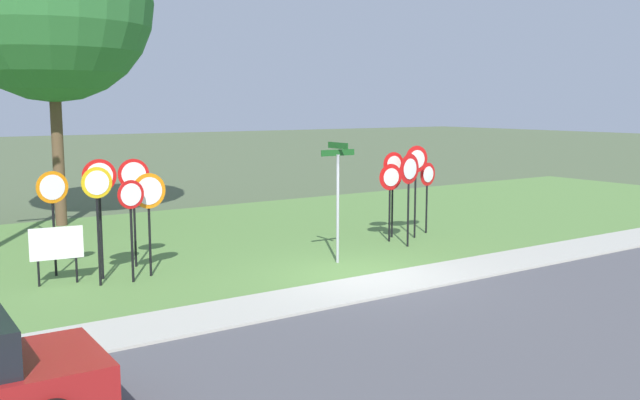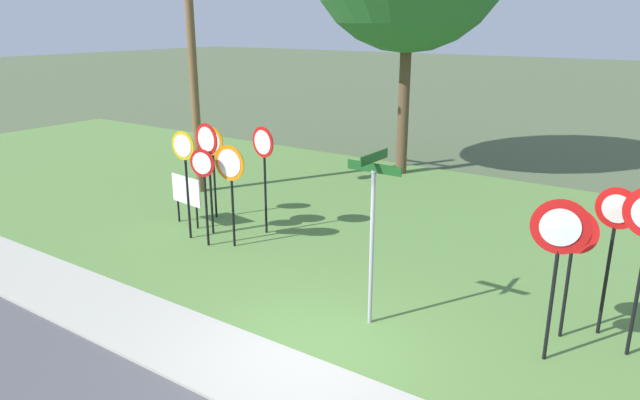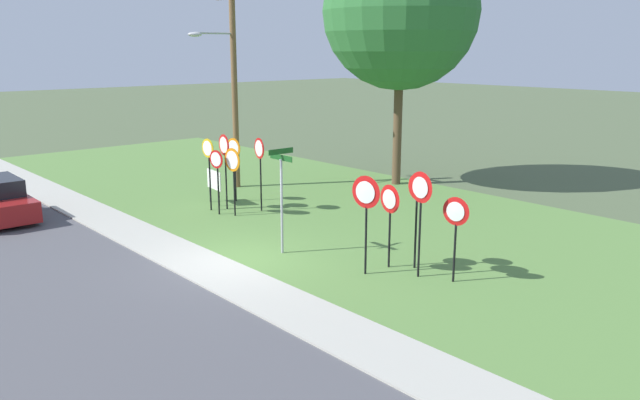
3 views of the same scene
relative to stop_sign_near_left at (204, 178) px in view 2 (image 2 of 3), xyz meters
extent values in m
plane|color=#4C5B3D|center=(4.51, -2.39, -1.64)|extent=(160.00, 160.00, 0.00)
cube|color=#ADAA9E|center=(4.51, -3.19, -1.61)|extent=(44.00, 1.60, 0.06)
cube|color=#567F3D|center=(4.51, 3.61, -1.62)|extent=(44.00, 12.00, 0.04)
cylinder|color=black|center=(0.00, 0.03, -0.61)|extent=(0.06, 0.06, 1.98)
cylinder|color=red|center=(0.00, -0.01, 0.33)|extent=(0.62, 0.13, 0.62)
cylinder|color=white|center=(0.00, -0.03, 0.33)|extent=(0.48, 0.09, 0.49)
cylinder|color=black|center=(-0.68, 0.13, -0.46)|extent=(0.06, 0.06, 2.27)
cylinder|color=gold|center=(-0.68, 0.09, 0.62)|extent=(0.66, 0.06, 0.66)
cylinder|color=white|center=(-0.68, 0.07, 0.62)|extent=(0.51, 0.04, 0.51)
cylinder|color=black|center=(0.52, 0.33, -0.60)|extent=(0.06, 0.06, 2.00)
cylinder|color=orange|center=(0.52, 0.29, 0.34)|extent=(0.79, 0.08, 0.79)
cylinder|color=white|center=(0.52, 0.28, 0.34)|extent=(0.62, 0.05, 0.62)
cylinder|color=black|center=(-1.25, 1.56, -0.56)|extent=(0.06, 0.06, 2.07)
cylinder|color=orange|center=(-1.25, 1.52, 0.42)|extent=(0.72, 0.11, 0.72)
cylinder|color=white|center=(-1.25, 1.51, 0.42)|extent=(0.56, 0.08, 0.56)
cylinder|color=black|center=(0.56, 1.42, -0.46)|extent=(0.06, 0.06, 2.28)
cylinder|color=red|center=(0.56, 1.38, 0.63)|extent=(0.71, 0.15, 0.72)
cylinder|color=white|center=(0.56, 1.36, 0.63)|extent=(0.55, 0.11, 0.56)
cylinder|color=black|center=(-0.47, 0.65, -0.42)|extent=(0.06, 0.06, 2.36)
cylinder|color=red|center=(-0.47, 0.61, 0.70)|extent=(0.73, 0.10, 0.74)
cylinder|color=white|center=(-0.47, 0.60, 0.70)|extent=(0.57, 0.07, 0.57)
cylinder|color=black|center=(8.04, 0.86, -0.49)|extent=(0.06, 0.06, 2.22)
cone|color=red|center=(8.04, 0.82, 0.56)|extent=(0.66, 0.14, 0.66)
cone|color=silver|center=(8.04, 0.80, 0.56)|extent=(0.45, 0.09, 0.45)
cylinder|color=black|center=(7.52, -0.43, -0.49)|extent=(0.06, 0.06, 2.21)
cone|color=red|center=(7.52, -0.47, 0.53)|extent=(0.81, 0.18, 0.82)
cone|color=white|center=(7.52, -0.49, 0.53)|extent=(0.55, 0.12, 0.56)
cylinder|color=black|center=(7.56, 0.40, -0.65)|extent=(0.06, 0.06, 1.91)
cone|color=red|center=(7.56, 0.36, 0.23)|extent=(0.74, 0.12, 0.74)
cone|color=silver|center=(7.56, 0.34, 0.23)|extent=(0.50, 0.08, 0.50)
cylinder|color=black|center=(8.53, 0.42, -0.41)|extent=(0.06, 0.06, 2.37)
cylinder|color=#9EA0A8|center=(4.78, -0.96, -0.29)|extent=(0.07, 0.07, 2.62)
cylinder|color=#9EA0A8|center=(4.78, -0.96, 1.04)|extent=(0.09, 0.09, 0.03)
cube|color=#19511E|center=(4.78, -0.96, 1.10)|extent=(0.96, 0.04, 0.15)
cube|color=#19511E|center=(4.78, -0.96, 1.27)|extent=(0.03, 0.82, 0.15)
cylinder|color=brown|center=(-3.34, 3.05, 2.67)|extent=(0.24, 0.24, 8.54)
cylinder|color=black|center=(-1.79, 0.78, -1.32)|extent=(0.05, 0.05, 0.55)
cylinder|color=black|center=(-1.02, 0.68, -1.32)|extent=(0.05, 0.05, 0.55)
cube|color=white|center=(-1.41, 0.73, -0.70)|extent=(1.09, 0.17, 0.70)
cylinder|color=brown|center=(0.61, 8.42, 1.14)|extent=(0.36, 0.36, 5.47)
camera|label=1|loc=(-5.04, -14.60, 2.24)|focal=39.40mm
camera|label=2|loc=(9.06, -8.66, 3.30)|focal=32.52mm
camera|label=3|loc=(18.11, -11.30, 3.94)|focal=35.46mm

